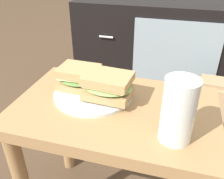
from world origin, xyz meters
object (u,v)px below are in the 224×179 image
at_px(tv_cabinet, 157,47).
at_px(sandwich_front, 79,77).
at_px(beer_glass, 178,112).
at_px(plate, 93,93).
at_px(sandwich_back, 108,86).
at_px(paper_bag, 220,113).

distance_m(tv_cabinet, sandwich_front, 0.93).
xyz_separation_m(tv_cabinet, sandwich_front, (-0.15, -0.89, 0.21)).
relative_size(sandwich_front, beer_glass, 0.85).
xyz_separation_m(tv_cabinet, beer_glass, (0.14, -1.04, 0.24)).
bearing_deg(sandwich_front, beer_glass, -26.38).
bearing_deg(plate, beer_glass, -27.85).
distance_m(tv_cabinet, beer_glass, 1.08).
distance_m(sandwich_back, paper_bag, 0.71).
xyz_separation_m(plate, paper_bag, (0.46, 0.46, -0.30)).
height_order(tv_cabinet, sandwich_front, tv_cabinet).
bearing_deg(sandwich_back, plate, 161.20).
distance_m(plate, sandwich_back, 0.07).
bearing_deg(sandwich_front, sandwich_back, -18.80).
bearing_deg(sandwich_back, paper_bag, 49.12).
bearing_deg(tv_cabinet, beer_glass, -82.12).
bearing_deg(beer_glass, tv_cabinet, 97.88).
relative_size(tv_cabinet, paper_bag, 2.90).
bearing_deg(beer_glass, sandwich_back, 149.98).
xyz_separation_m(sandwich_back, paper_bag, (0.41, 0.47, -0.35)).
relative_size(sandwich_front, sandwich_back, 0.90).
bearing_deg(tv_cabinet, paper_bag, -51.50).
height_order(plate, paper_bag, plate).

